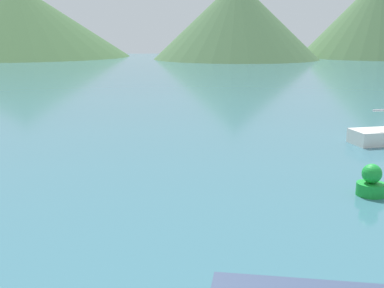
# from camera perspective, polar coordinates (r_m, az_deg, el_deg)

# --- Properties ---
(buoy_marker) EXTENTS (0.88, 0.88, 1.01)m
(buoy_marker) POSITION_cam_1_polar(r_m,az_deg,el_deg) (16.04, 20.46, -4.29)
(buoy_marker) COLOR green
(buoy_marker) RESTS_ON ground_plane
(hill_central) EXTENTS (46.95, 46.95, 15.22)m
(hill_central) POSITION_cam_1_polar(r_m,az_deg,el_deg) (112.16, -19.92, 13.61)
(hill_central) COLOR #3D6038
(hill_central) RESTS_ON ground_plane
(hill_east) EXTENTS (32.26, 32.26, 15.02)m
(hill_east) POSITION_cam_1_polar(r_m,az_deg,el_deg) (96.59, 5.28, 14.46)
(hill_east) COLOR #476B42
(hill_east) RESTS_ON ground_plane
(hill_far_east) EXTENTS (32.46, 32.46, 17.07)m
(hill_far_east) POSITION_cam_1_polar(r_m,az_deg,el_deg) (110.73, 21.39, 13.99)
(hill_far_east) COLOR #476B42
(hill_far_east) RESTS_ON ground_plane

